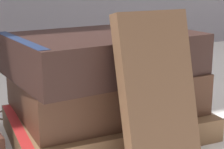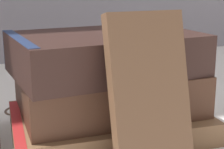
# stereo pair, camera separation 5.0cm
# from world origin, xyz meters

# --- Properties ---
(ground_plane) EXTENTS (3.00, 3.00, 0.00)m
(ground_plane) POSITION_xyz_m (0.00, 0.00, 0.00)
(ground_plane) COLOR white
(book_flat_bottom) EXTENTS (0.25, 0.18, 0.03)m
(book_flat_bottom) POSITION_xyz_m (-0.02, -0.00, 0.01)
(book_flat_bottom) COLOR brown
(book_flat_bottom) RESTS_ON ground_plane
(book_flat_middle) EXTENTS (0.23, 0.17, 0.05)m
(book_flat_middle) POSITION_xyz_m (-0.02, 0.01, 0.06)
(book_flat_middle) COLOR #4C2D1E
(book_flat_middle) RESTS_ON book_flat_bottom
(book_flat_top) EXTENTS (0.23, 0.16, 0.05)m
(book_flat_top) POSITION_xyz_m (-0.02, 0.00, 0.11)
(book_flat_top) COLOR #331E19
(book_flat_top) RESTS_ON book_flat_middle
(book_leaning_front) EXTENTS (0.08, 0.06, 0.16)m
(book_leaning_front) POSITION_xyz_m (-0.01, -0.10, 0.08)
(book_leaning_front) COLOR brown
(book_leaning_front) RESTS_ON ground_plane
(pocket_watch) EXTENTS (0.05, 0.05, 0.01)m
(pocket_watch) POSITION_xyz_m (0.03, -0.01, 0.13)
(pocket_watch) COLOR silver
(pocket_watch) RESTS_ON book_flat_top
(reading_glasses) EXTENTS (0.11, 0.08, 0.00)m
(reading_glasses) POSITION_xyz_m (-0.08, 0.14, 0.00)
(reading_glasses) COLOR #4C3828
(reading_glasses) RESTS_ON ground_plane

